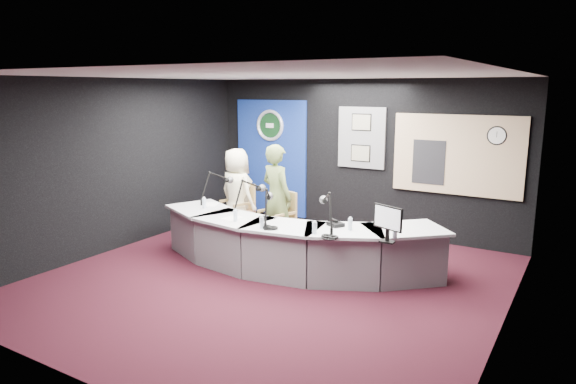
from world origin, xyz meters
The scene contains 33 objects.
ground centered at (0.00, 0.00, 0.00)m, with size 6.00×6.00×0.00m, color black.
ceiling centered at (0.00, 0.00, 2.80)m, with size 6.00×6.00×0.02m, color silver.
wall_back centered at (0.00, 3.00, 1.40)m, with size 6.00×0.02×2.80m, color black.
wall_front centered at (0.00, -3.00, 1.40)m, with size 6.00×0.02×2.80m, color black.
wall_left centered at (-3.00, 0.00, 1.40)m, with size 0.02×6.00×2.80m, color black.
wall_right centered at (3.00, 0.00, 1.40)m, with size 0.02×6.00×2.80m, color black.
broadcast_desk centered at (-0.05, 0.55, 0.38)m, with size 4.50×1.90×0.75m, color #BABCBF, non-canonical shape.
backdrop_panel centered at (-1.90, 2.97, 1.25)m, with size 1.60×0.05×2.30m, color navy.
agency_seal centered at (-1.90, 2.93, 1.90)m, with size 0.63×0.63×0.07m, color silver.
seal_center centered at (-1.90, 2.94, 1.90)m, with size 0.48×0.48×0.01m, color black.
pinboard centered at (0.05, 2.97, 1.75)m, with size 0.90×0.04×1.10m, color slate.
framed_photo_upper centered at (0.05, 2.94, 2.03)m, with size 0.34×0.02×0.27m, color gray.
framed_photo_lower centered at (0.05, 2.94, 1.47)m, with size 0.34×0.02×0.27m, color gray.
booth_window_frame centered at (1.75, 2.97, 1.55)m, with size 2.12×0.06×1.32m, color tan.
booth_glow centered at (1.75, 2.96, 1.55)m, with size 2.00×0.02×1.20m, color #FCCF9F.
equipment_rack centered at (1.30, 2.94, 1.40)m, with size 0.55×0.02×0.75m, color black.
wall_clock centered at (2.35, 2.94, 1.90)m, with size 0.28×0.28×0.01m, color white.
armchair_left centered at (-1.71, 1.54, 0.42)m, with size 0.48×0.48×0.85m, color #A4854B, non-canonical shape.
armchair_right centered at (-0.70, 1.27, 0.48)m, with size 0.54×0.54×0.96m, color #A4854B, non-canonical shape.
draped_jacket centered at (-1.82, 1.77, 0.62)m, with size 0.50×0.10×0.70m, color slate.
person_man centered at (-1.71, 1.54, 0.80)m, with size 0.78×0.51×1.59m, color #FCF4CA.
person_woman centered at (-0.70, 1.27, 0.87)m, with size 0.64×0.42×1.75m, color olive.
computer_monitor centered at (1.59, 0.21, 1.07)m, with size 0.43×0.03×0.29m, color black.
desk_phone centered at (0.70, 0.58, 0.78)m, with size 0.21×0.17×0.05m, color black.
headphones_near centered at (0.90, 0.02, 0.77)m, with size 0.24×0.24×0.04m, color black.
headphones_far centered at (0.00, -0.01, 0.77)m, with size 0.22×0.22×0.04m, color black.
paper_stack centered at (-1.65, 0.73, 0.75)m, with size 0.22×0.31×0.00m, color white.
notepad centered at (-0.80, 0.19, 0.75)m, with size 0.21×0.30×0.00m, color white.
boom_mic_a centered at (-1.67, 0.91, 1.05)m, with size 0.25×0.73×0.60m, color black, non-canonical shape.
boom_mic_b centered at (-0.78, 0.59, 1.05)m, with size 0.21×0.73×0.60m, color black, non-canonical shape.
boom_mic_c centered at (-0.16, 0.18, 1.05)m, with size 0.41×0.67×0.60m, color black, non-canonical shape.
boom_mic_d centered at (0.67, 0.38, 1.05)m, with size 0.49×0.61×0.60m, color black, non-canonical shape.
water_bottles centered at (0.02, 0.23, 0.84)m, with size 3.24×0.61×0.18m, color silver, non-canonical shape.
Camera 1 is at (3.69, -5.68, 2.64)m, focal length 32.00 mm.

